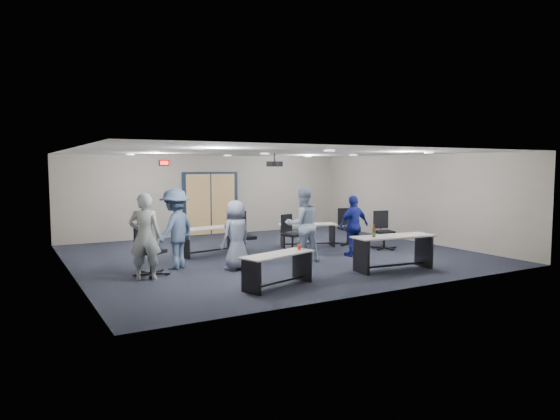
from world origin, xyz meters
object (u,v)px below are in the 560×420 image
table_back_right (308,231)px  person_lightblue (303,225)px  person_plaid (236,235)px  person_back (175,229)px  chair_back_c (293,233)px  chair_loose_right (384,230)px  person_navy (354,226)px  chair_loose_left (151,249)px  chair_back_d (348,227)px  person_gray (145,237)px  table_back_left (209,236)px  table_front_left (278,264)px  table_front_right (393,246)px  chair_back_b (243,236)px

table_back_right → person_lightblue: person_lightblue is taller
person_plaid → person_back: size_ratio=0.86×
chair_back_c → chair_loose_right: bearing=-39.4°
person_navy → chair_loose_left: bearing=-6.2°
chair_back_c → chair_back_d: size_ratio=0.94×
chair_back_c → person_plaid: 2.73m
chair_back_d → person_gray: (-6.43, -1.63, 0.36)m
table_back_left → chair_loose_right: bearing=-31.6°
person_gray → table_front_left: bearing=164.9°
chair_back_c → chair_loose_left: (-4.16, -1.05, 0.05)m
chair_loose_right → person_plaid: person_plaid is taller
table_back_right → person_back: (-4.32, -1.15, 0.46)m
chair_back_d → person_back: (-5.54, -0.84, 0.37)m
table_back_left → person_navy: size_ratio=1.17×
chair_loose_right → person_plaid: size_ratio=0.68×
chair_loose_left → person_lightblue: 3.68m
chair_back_c → person_lightblue: person_lightblue is taller
table_back_left → table_back_right: size_ratio=1.06×
person_navy → person_back: size_ratio=0.87×
table_front_right → person_plaid: (-3.07, 1.77, 0.25)m
table_back_left → person_gray: size_ratio=1.03×
chair_back_d → person_navy: person_navy is taller
person_gray → person_lightblue: person_lightblue is taller
table_back_right → table_back_left: bearing=-165.2°
table_front_right → chair_back_c: (-0.74, 3.17, -0.03)m
person_gray → chair_back_c: bearing=-135.4°
table_front_right → person_gray: 5.43m
chair_loose_left → person_plaid: size_ratio=0.71×
chair_back_c → person_navy: person_navy is taller
chair_loose_left → person_gray: size_ratio=0.63×
person_gray → chair_back_b: bearing=-130.7°
person_back → table_back_right: bearing=158.1°
chair_back_d → chair_loose_right: size_ratio=1.01×
person_lightblue → person_back: (-2.98, 0.70, 0.00)m
table_front_left → chair_back_d: size_ratio=1.56×
chair_loose_left → person_navy: bearing=-41.2°
person_back → chair_back_c: bearing=153.3°
person_back → table_front_left: bearing=77.3°
table_front_right → person_navy: 1.89m
chair_back_b → person_navy: 2.90m
chair_back_c → person_navy: bearing=-70.8°
table_front_left → person_navy: person_navy is taller
person_plaid → person_lightblue: 1.83m
chair_back_c → person_gray: size_ratio=0.57×
table_back_right → chair_back_c: 0.99m
table_back_right → person_plaid: person_plaid is taller
table_front_left → person_lightblue: person_lightblue is taller
table_back_right → person_plaid: bearing=-129.0°
chair_back_c → chair_back_d: 2.06m
chair_back_b → chair_back_d: size_ratio=1.09×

